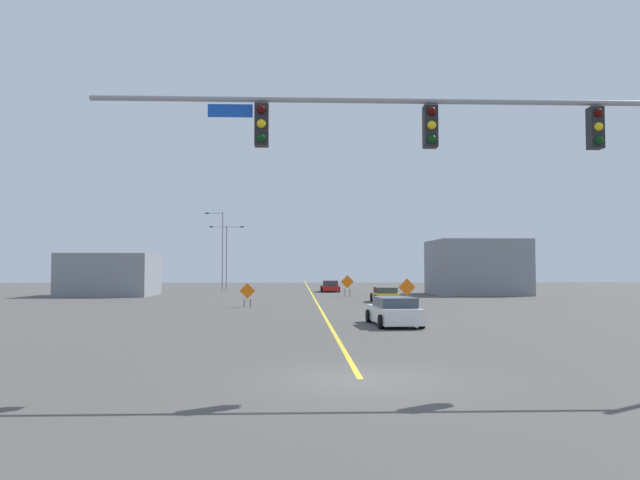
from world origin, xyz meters
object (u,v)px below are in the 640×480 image
object	(u,v)px
street_lamp_near_right	(227,251)
construction_sign_right_lane	(407,289)
construction_sign_median_far	(247,292)
car_white_near	(394,312)
street_lamp_mid_left	(221,247)
car_yellow_passing	(385,295)
traffic_signal_assembly	(519,147)
construction_sign_left_shoulder	(347,283)
car_red_approaching	(330,286)

from	to	relation	value
street_lamp_near_right	construction_sign_right_lane	distance (m)	39.44
street_lamp_near_right	construction_sign_median_far	xyz separation A→B (m)	(5.46, -34.62, -3.80)
construction_sign_median_far	car_white_near	world-z (taller)	construction_sign_median_far
street_lamp_mid_left	car_yellow_passing	size ratio (longest dim) A/B	2.39
car_white_near	traffic_signal_assembly	bearing A→B (deg)	-85.99
traffic_signal_assembly	car_white_near	world-z (taller)	traffic_signal_assembly
street_lamp_mid_left	construction_sign_left_shoulder	size ratio (longest dim) A/B	4.60
construction_sign_left_shoulder	car_white_near	distance (m)	28.69
construction_sign_median_far	construction_sign_left_shoulder	distance (m)	17.00
construction_sign_right_lane	car_white_near	xyz separation A→B (m)	(-2.93, -12.71, -0.63)
traffic_signal_assembly	street_lamp_mid_left	world-z (taller)	street_lamp_mid_left
construction_sign_median_far	traffic_signal_assembly	bearing A→B (deg)	-71.95
construction_sign_median_far	car_yellow_passing	distance (m)	11.92
street_lamp_near_right	street_lamp_mid_left	world-z (taller)	street_lamp_mid_left
car_yellow_passing	construction_sign_median_far	bearing A→B (deg)	-151.17
street_lamp_near_right	car_yellow_passing	bearing A→B (deg)	-61.17
street_lamp_near_right	construction_sign_median_far	size ratio (longest dim) A/B	4.82
street_lamp_near_right	car_red_approaching	distance (m)	15.47
construction_sign_right_lane	car_red_approaching	size ratio (longest dim) A/B	0.45
car_red_approaching	street_lamp_mid_left	bearing A→B (deg)	164.10
street_lamp_near_right	construction_sign_right_lane	world-z (taller)	street_lamp_near_right
construction_sign_right_lane	car_white_near	distance (m)	13.06
car_white_near	construction_sign_left_shoulder	bearing A→B (deg)	89.67
car_yellow_passing	traffic_signal_assembly	bearing A→B (deg)	-92.48
street_lamp_near_right	car_red_approaching	xyz separation A→B (m)	(12.65, -7.83, -4.21)
construction_sign_median_far	construction_sign_right_lane	size ratio (longest dim) A/B	0.83
street_lamp_mid_left	construction_sign_median_far	distance (m)	31.21
car_yellow_passing	car_red_approaching	bearing A→B (deg)	98.75
traffic_signal_assembly	construction_sign_median_far	world-z (taller)	traffic_signal_assembly
street_lamp_mid_left	car_white_near	world-z (taller)	street_lamp_mid_left
construction_sign_right_lane	car_white_near	world-z (taller)	construction_sign_right_lane
car_yellow_passing	car_white_near	bearing A→B (deg)	-97.04
construction_sign_right_lane	construction_sign_left_shoulder	world-z (taller)	construction_sign_left_shoulder
street_lamp_near_right	street_lamp_mid_left	size ratio (longest dim) A/B	0.86
construction_sign_left_shoulder	car_white_near	xyz separation A→B (m)	(-0.17, -28.68, -0.66)
traffic_signal_assembly	construction_sign_right_lane	distance (m)	26.96
construction_sign_median_far	car_red_approaching	bearing A→B (deg)	74.96
street_lamp_near_right	car_yellow_passing	distance (m)	33.23
traffic_signal_assembly	car_red_approaching	distance (m)	54.64
traffic_signal_assembly	car_yellow_passing	distance (m)	33.76
street_lamp_mid_left	construction_sign_left_shoulder	distance (m)	21.12
traffic_signal_assembly	construction_sign_right_lane	xyz separation A→B (m)	(1.96, 26.52, -4.43)
construction_sign_left_shoulder	street_lamp_near_right	bearing A→B (deg)	124.69
construction_sign_median_far	car_yellow_passing	xyz separation A→B (m)	(10.44, 5.75, -0.45)
construction_sign_right_lane	car_yellow_passing	bearing A→B (deg)	94.38
car_yellow_passing	car_white_near	size ratio (longest dim) A/B	0.84
street_lamp_near_right	car_red_approaching	world-z (taller)	street_lamp_near_right
traffic_signal_assembly	construction_sign_median_far	distance (m)	29.39
traffic_signal_assembly	car_white_near	bearing A→B (deg)	94.01
traffic_signal_assembly	car_red_approaching	bearing A→B (deg)	91.89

